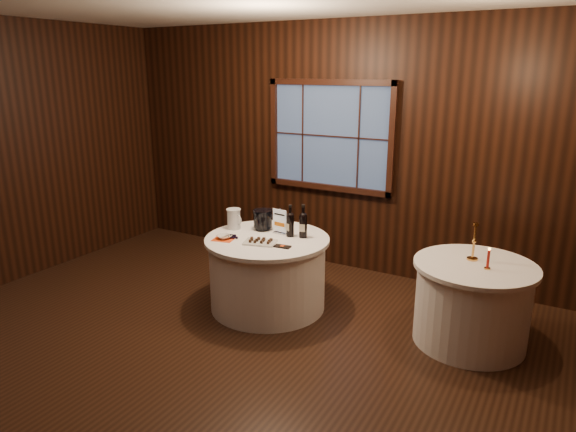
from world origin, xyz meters
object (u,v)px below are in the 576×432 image
Objects in this scene: main_table at (268,272)px; port_bottle_left at (290,223)px; side_table at (472,303)px; ice_bucket at (263,219)px; chocolate_plate at (260,242)px; cracker_bowl at (224,237)px; chocolate_box at (282,246)px; grape_bunch at (232,237)px; sign_stand at (280,225)px; red_candle at (488,261)px; glass_pitcher at (234,219)px; brass_candlestick at (474,247)px; port_bottle_right at (303,223)px.

main_table is 3.83× the size of port_bottle_left.
side_table is (2.00, 0.30, 0.00)m from main_table.
ice_bucket is 0.61× the size of chocolate_plate.
side_table is 7.46× the size of cracker_bowl.
main_table is at bearing 142.54° from chocolate_box.
grape_bunch is at bearing 177.03° from chocolate_box.
sign_stand is (0.04, 0.19, 0.48)m from main_table.
chocolate_box is at bearing 3.15° from grape_bunch.
red_candle is at bearing 10.81° from cracker_bowl.
glass_pitcher reaches higher than side_table.
brass_candlestick is (2.43, 0.31, 0.01)m from glass_pitcher.
side_table is 1.82m from chocolate_box.
glass_pitcher reaches higher than chocolate_box.
side_table is 3.02× the size of chocolate_plate.
chocolate_plate is 2.08× the size of grape_bunch.
brass_candlestick reaches higher than port_bottle_left.
sign_stand is at bearing 25.83° from glass_pitcher.
red_candle is at bearing 6.02° from chocolate_box.
glass_pitcher is (-0.51, 0.27, 0.09)m from chocolate_plate.
port_bottle_left is at bearing 66.56° from chocolate_plate.
brass_candlestick is (1.77, 0.23, -0.02)m from port_bottle_left.
chocolate_plate is (0.22, -0.40, -0.10)m from ice_bucket.
glass_pitcher is at bearing 169.89° from main_table.
port_bottle_left is 0.39m from chocolate_plate.
port_bottle_left reaches higher than glass_pitcher.
main_table is at bearing -174.04° from red_candle.
main_table is at bearing -171.47° from side_table.
cracker_bowl is (-2.36, -0.55, 0.40)m from side_table.
brass_candlestick is at bearing 4.74° from ice_bucket.
glass_pitcher reaches higher than main_table.
brass_candlestick reaches higher than port_bottle_right.
chocolate_plate is 0.40m from cracker_bowl.
ice_bucket is at bearing -175.26° from brass_candlestick.
ice_bucket is at bearing 38.68° from glass_pitcher.
cracker_bowl is at bearing -159.14° from port_bottle_right.
ice_bucket is 2.29m from red_candle.
cracker_bowl is at bearing -122.99° from port_bottle_left.
port_bottle_left is 1.93m from red_candle.
chocolate_plate is at bearing -166.19° from side_table.
ice_bucket reaches higher than grape_bunch.
sign_stand is at bearing -171.22° from port_bottle_left.
brass_candlestick is at bearing 132.74° from red_candle.
chocolate_box is 0.73× the size of glass_pitcher.
grape_bunch is 2.44m from red_candle.
chocolate_plate is at bearing -139.25° from port_bottle_right.
chocolate_box is (0.10, -0.33, -0.14)m from port_bottle_left.
glass_pitcher is at bearing -175.02° from side_table.
chocolate_plate is 1.82× the size of red_candle.
sign_stand is 1.88× the size of cracker_bowl.
grape_bunch is 0.49× the size of brass_candlestick.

